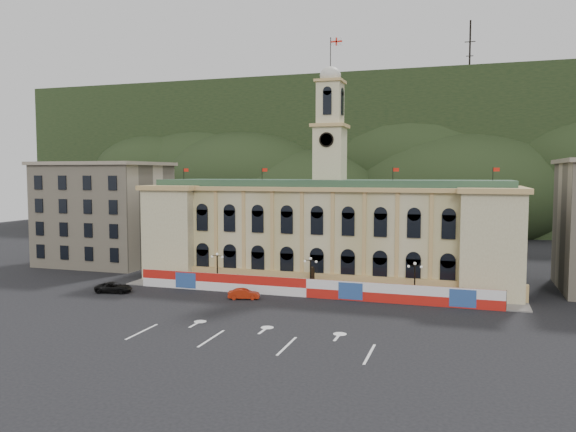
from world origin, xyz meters
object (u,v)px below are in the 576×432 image
(lamp_center, at_px, (311,272))
(black_suv, at_px, (114,288))
(statue, at_px, (312,284))
(red_sedan, at_px, (244,294))

(lamp_center, bearing_deg, black_suv, -164.53)
(statue, xyz_separation_m, black_suv, (-26.41, -8.31, -0.49))
(statue, distance_m, lamp_center, 2.14)
(red_sedan, bearing_deg, statue, -65.68)
(red_sedan, xyz_separation_m, black_suv, (-18.81, -1.76, 0.01))
(statue, distance_m, red_sedan, 10.04)
(black_suv, bearing_deg, statue, -85.43)
(lamp_center, distance_m, red_sedan, 9.70)
(red_sedan, distance_m, black_suv, 18.89)
(statue, relative_size, black_suv, 0.69)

